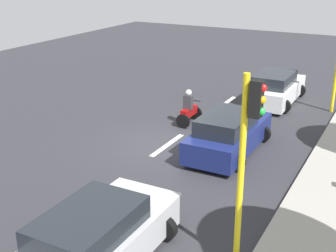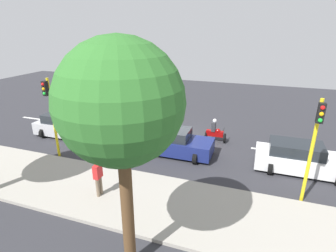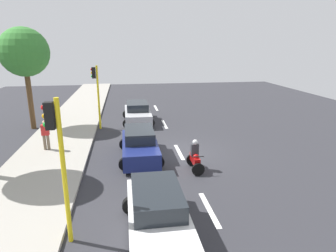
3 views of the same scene
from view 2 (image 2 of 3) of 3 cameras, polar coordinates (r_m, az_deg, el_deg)
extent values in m
cube|color=#2D2D33|center=(17.74, 1.83, -2.73)|extent=(40.00, 60.00, 0.10)
cube|color=#9E998E|center=(12.01, -8.58, -14.75)|extent=(4.00, 60.00, 0.15)
cube|color=white|center=(23.95, -26.73, 1.42)|extent=(0.20, 2.40, 0.01)
cube|color=white|center=(20.19, -14.63, -0.29)|extent=(0.20, 2.40, 0.01)
cube|color=white|center=(17.72, 1.83, -2.57)|extent=(0.20, 2.40, 0.01)
cube|color=white|center=(17.10, 21.47, -4.99)|extent=(0.20, 2.40, 0.01)
cube|color=navy|center=(15.39, 1.30, -4.03)|extent=(1.80, 4.44, 0.80)
cube|color=#1E2328|center=(15.23, 0.05, -1.52)|extent=(1.51, 2.49, 0.56)
cylinder|color=black|center=(15.86, 7.24, -4.39)|extent=(0.64, 0.22, 0.64)
cylinder|color=black|center=(14.47, 5.89, -6.91)|extent=(0.64, 0.22, 0.64)
cylinder|color=black|center=(16.63, -2.67, -3.02)|extent=(0.64, 0.22, 0.64)
cylinder|color=black|center=(15.31, -4.87, -5.25)|extent=(0.64, 0.22, 0.64)
cube|color=white|center=(15.17, 26.83, -6.81)|extent=(1.83, 4.51, 0.80)
cube|color=#1E2328|center=(14.84, 25.88, -4.34)|extent=(1.54, 2.52, 0.56)
cylinder|color=black|center=(16.29, 31.57, -6.80)|extent=(0.64, 0.22, 0.64)
cylinder|color=black|center=(15.83, 21.06, -5.75)|extent=(0.64, 0.22, 0.64)
cylinder|color=black|center=(14.39, 21.13, -8.47)|extent=(0.64, 0.22, 0.64)
cube|color=#B7B7BC|center=(19.08, -20.38, -0.39)|extent=(1.93, 4.53, 0.80)
cube|color=#1E2328|center=(19.09, -21.48, 1.64)|extent=(1.62, 2.53, 0.56)
cylinder|color=black|center=(18.92, -15.18, -0.74)|extent=(0.64, 0.22, 0.64)
cylinder|color=black|center=(17.66, -18.22, -2.64)|extent=(0.64, 0.22, 0.64)
cylinder|color=black|center=(20.70, -22.07, 0.28)|extent=(0.64, 0.22, 0.64)
cylinder|color=black|center=(19.54, -25.25, -1.37)|extent=(0.64, 0.22, 0.64)
cylinder|color=black|center=(17.30, 12.10, -2.59)|extent=(0.60, 0.10, 0.60)
cylinder|color=black|center=(17.45, 8.20, -2.11)|extent=(0.60, 0.10, 0.60)
cube|color=#990C0C|center=(17.28, 10.03, -1.56)|extent=(0.28, 1.10, 0.36)
sphere|color=#990C0C|center=(17.18, 10.72, -1.09)|extent=(0.32, 0.32, 0.32)
cylinder|color=black|center=(17.08, 11.92, -0.69)|extent=(0.55, 0.04, 0.04)
cube|color=#333338|center=(17.13, 9.79, -0.13)|extent=(0.36, 0.24, 0.60)
sphere|color=silver|center=(16.99, 10.04, 1.11)|extent=(0.26, 0.26, 0.26)
cylinder|color=#72604C|center=(12.05, -14.34, -12.20)|extent=(0.16, 0.16, 0.85)
cylinder|color=#72604C|center=(11.92, -14.87, -12.67)|extent=(0.16, 0.16, 0.85)
cube|color=red|center=(11.61, -14.92, -9.42)|extent=(0.40, 0.24, 0.60)
sphere|color=tan|center=(11.41, -15.12, -7.55)|extent=(0.22, 0.22, 0.22)
cylinder|color=yellow|center=(12.02, 28.41, -5.20)|extent=(0.14, 0.14, 4.50)
cube|color=black|center=(11.24, 30.05, 2.42)|extent=(0.24, 0.24, 0.76)
sphere|color=red|center=(11.06, 30.37, 3.42)|extent=(0.16, 0.16, 0.16)
sphere|color=#F2A50C|center=(11.13, 30.15, 2.24)|extent=(0.16, 0.16, 0.16)
sphere|color=green|center=(11.19, 29.94, 1.08)|extent=(0.16, 0.16, 0.16)
cylinder|color=yellow|center=(15.71, -23.43, 1.35)|extent=(0.14, 0.14, 4.50)
cube|color=black|center=(15.12, -24.91, 7.35)|extent=(0.24, 0.24, 0.76)
sphere|color=red|center=(14.99, -25.36, 8.13)|extent=(0.16, 0.16, 0.16)
sphere|color=#F2A50C|center=(15.04, -25.22, 7.24)|extent=(0.16, 0.16, 0.16)
sphere|color=green|center=(15.09, -25.08, 6.36)|extent=(0.16, 0.16, 0.16)
cylinder|color=brown|center=(8.03, -8.73, -17.45)|extent=(0.36, 0.36, 4.11)
sphere|color=#2D6B28|center=(6.58, -10.21, 5.00)|extent=(3.22, 3.22, 3.22)
camera|label=1|loc=(20.47, -49.22, 12.73)|focal=48.87mm
camera|label=3|loc=(16.37, 58.94, 6.92)|focal=31.07mm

